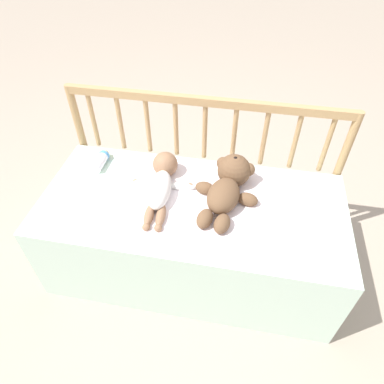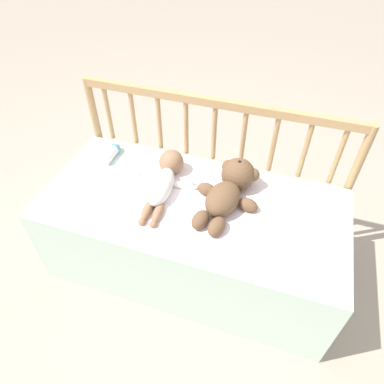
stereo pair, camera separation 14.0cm
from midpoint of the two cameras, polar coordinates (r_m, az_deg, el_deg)
ground_plane at (r=1.78m, az=2.27°, el=-11.77°), size 12.00×12.00×0.00m
crib_mattress at (r=1.60m, az=2.48°, el=-7.37°), size 1.29×0.59×0.44m
crib_rail at (r=1.61m, az=6.16°, el=8.50°), size 1.29×0.04×0.75m
blanket at (r=1.44m, az=2.38°, el=-1.48°), size 0.79×0.53×0.01m
teddy_bear at (r=1.43m, az=9.06°, el=0.45°), size 0.28×0.40×0.15m
baby at (r=1.48m, az=-1.91°, el=1.94°), size 0.29×0.41×0.11m
baby_bottle at (r=1.68m, az=-10.98°, el=6.33°), size 0.05×0.14×0.05m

